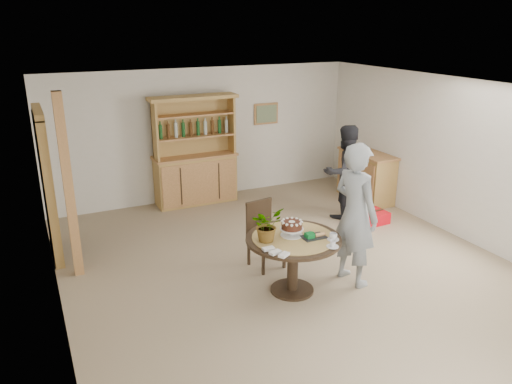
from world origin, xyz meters
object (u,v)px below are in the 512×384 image
object	(u,v)px
dining_chair	(263,230)
teen_boy	(355,215)
red_suitcase	(370,218)
dining_table	(293,248)
hutch	(195,168)
adult_person	(345,172)
sideboard	(366,176)

from	to	relation	value
dining_chair	teen_boy	size ratio (longest dim) A/B	0.50
teen_boy	red_suitcase	bearing A→B (deg)	-54.15
dining_table	teen_boy	bearing A→B (deg)	-6.71
dining_table	teen_boy	world-z (taller)	teen_boy
dining_chair	red_suitcase	xyz separation A→B (m)	(2.33, 0.59, -0.43)
hutch	adult_person	bearing A→B (deg)	-40.86
red_suitcase	hutch	bearing A→B (deg)	133.30
dining_table	adult_person	world-z (taller)	adult_person
hutch	dining_table	bearing A→B (deg)	-89.47
dining_table	dining_chair	xyz separation A→B (m)	(-0.01, 0.83, -0.07)
dining_table	dining_chair	size ratio (longest dim) A/B	1.27
hutch	dining_chair	size ratio (longest dim) A/B	2.16
dining_table	dining_chair	distance (m)	0.83
red_suitcase	adult_person	bearing A→B (deg)	115.09
sideboard	dining_chair	world-z (taller)	dining_chair
sideboard	teen_boy	distance (m)	3.38
sideboard	dining_table	xyz separation A→B (m)	(-3.01, -2.46, 0.13)
sideboard	dining_table	distance (m)	3.89
hutch	sideboard	size ratio (longest dim) A/B	1.62
hutch	teen_boy	size ratio (longest dim) A/B	1.07
hutch	sideboard	bearing A→B (deg)	-22.21
dining_chair	teen_boy	distance (m)	1.33
dining_table	hutch	bearing A→B (deg)	90.53
sideboard	dining_table	world-z (taller)	sideboard
dining_chair	adult_person	xyz separation A→B (m)	(2.08, 1.05, 0.29)
teen_boy	red_suitcase	xyz separation A→B (m)	(1.47, 1.51, -0.85)
teen_boy	adult_person	xyz separation A→B (m)	(1.22, 1.98, -0.13)
red_suitcase	teen_boy	bearing A→B (deg)	-136.52
teen_boy	adult_person	bearing A→B (deg)	-41.78
dining_chair	adult_person	bearing A→B (deg)	17.89
teen_boy	sideboard	bearing A→B (deg)	-50.17
dining_table	adult_person	bearing A→B (deg)	42.22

